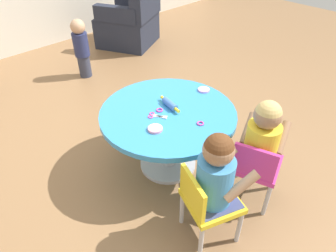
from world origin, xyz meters
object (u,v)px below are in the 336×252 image
Objects in this scene: child_chair_left at (207,202)px; craft_scissors at (155,116)px; child_chair_right at (255,166)px; toddler_standing at (81,47)px; seated_child_left at (216,172)px; craft_table at (168,124)px; armchair_dark at (131,22)px; rolling_pin at (170,104)px; seated_child_right at (263,136)px.

child_chair_left is 3.81× the size of craft_scissors.
toddler_standing is (0.17, 2.41, 0.05)m from child_chair_right.
toddler_standing is at bearing 76.21° from seated_child_left.
child_chair_right is (0.18, -0.64, -0.10)m from craft_table.
child_chair_right is at bearing -112.96° from armchair_dark.
armchair_dark is 4.17× the size of rolling_pin.
craft_table is 1.90× the size of seated_child_right.
child_chair_right is at bearing -94.04° from toddler_standing.
child_chair_left is at bearing 158.84° from seated_child_left.
seated_child_right reaches higher than child_chair_left.
seated_child_right is 2.22× the size of rolling_pin.
craft_table is 0.68m from seated_child_right.
toddler_standing reaches higher than craft_scissors.
craft_scissors is at bearing -124.56° from armchair_dark.
child_chair_right is 0.56× the size of armchair_dark.
seated_child_right reaches higher than toddler_standing.
child_chair_left is 1.00× the size of child_chair_right.
child_chair_left is at bearing 177.62° from seated_child_right.
craft_table is 1.44× the size of toddler_standing.
seated_child_left is 3.21m from armchair_dark.
craft_table is at bearing -147.24° from rolling_pin.
seated_child_left is 0.66m from craft_scissors.
craft_scissors is (-0.46, -1.74, 0.16)m from toddler_standing.
craft_scissors is at bearing -176.01° from rolling_pin.
armchair_dark is at bearing 67.61° from seated_child_right.
seated_child_left is (-0.24, -0.62, 0.13)m from craft_table.
seated_child_right is 2.40m from toddler_standing.
toddler_standing is at bearing 75.29° from child_chair_left.
child_chair_left is 0.68m from craft_scissors.
child_chair_right is 1.05× the size of seated_child_right.
armchair_dark is at bearing 55.44° from craft_scissors.
armchair_dark reaches higher than seated_child_right.
child_chair_left is 3.21m from armchair_dark.
rolling_pin is 1.63× the size of craft_scissors.
armchair_dark reaches higher than toddler_standing.
craft_scissors is at bearing 168.70° from craft_table.
child_chair_left is at bearing -120.66° from armchair_dark.
seated_child_right is at bearing -2.38° from child_chair_left.
craft_table is 1.01× the size of armchair_dark.
armchair_dark is (1.18, 2.79, 0.00)m from child_chair_right.
rolling_pin is (-0.30, -1.73, 0.18)m from toddler_standing.
rolling_pin is at bearing 101.07° from child_chair_right.
child_chair_left is at bearing -104.71° from toddler_standing.
armchair_dark is at bearing 57.65° from craft_table.
child_chair_right is 0.80× the size of toddler_standing.
seated_child_right reaches higher than rolling_pin.
seated_child_left is 0.45m from seated_child_right.
seated_child_right is 0.53× the size of armchair_dark.
child_chair_right is 3.81× the size of craft_scissors.
child_chair_left is at bearing -114.15° from craft_table.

